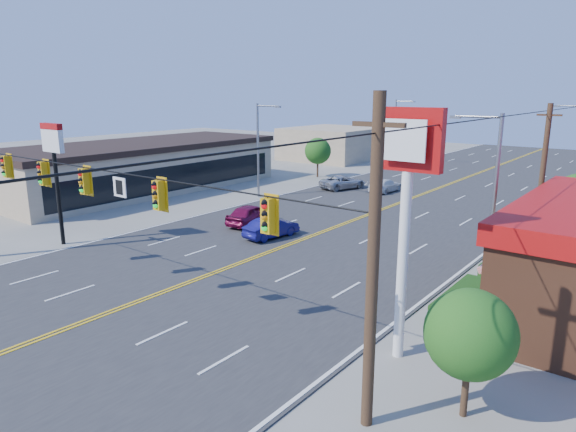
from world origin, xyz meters
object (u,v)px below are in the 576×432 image
Objects in this scene: pizza_hut_sign at (54,158)px; signal_span at (101,198)px; car_magenta at (250,215)px; car_blue at (271,229)px; car_silver at (343,183)px; car_white at (385,186)px; kfc_pylon at (407,185)px.

signal_span is at bearing -20.19° from pizza_hut_sign.
car_blue is (3.22, -1.62, -0.08)m from car_magenta.
car_silver is at bearing 103.20° from signal_span.
car_magenta is 16.42m from car_white.
signal_span is 30.62m from car_silver.
car_silver is at bearing -65.00° from car_blue.
pizza_hut_sign is at bearing 76.05° from car_white.
pizza_hut_sign reaches higher than car_silver.
car_white is (7.79, 26.60, -4.59)m from pizza_hut_sign.
pizza_hut_sign is (-22.00, 0.00, -0.86)m from kfc_pylon.
car_silver reaches higher than car_white.
signal_span is 15.68m from car_magenta.
car_silver is (3.96, 25.52, -4.55)m from pizza_hut_sign.
car_silver is (-1.98, 15.24, -0.08)m from car_magenta.
car_magenta is at bearing 85.89° from car_white.
car_white is at bearing 73.67° from pizza_hut_sign.
car_white is (-3.09, 30.60, -4.29)m from signal_span.
car_white is 0.90× the size of car_silver.
signal_span is 11.60m from pizza_hut_sign.
car_silver is at bearing 125.26° from kfc_pylon.
car_white is (-14.21, 26.60, -5.45)m from kfc_pylon.
pizza_hut_sign is 26.23m from car_silver.
kfc_pylon reaches higher than car_silver.
pizza_hut_sign is 1.68× the size of car_white.
pizza_hut_sign reaches higher than car_blue.
car_magenta is (-4.94, 14.28, -4.18)m from signal_span.
pizza_hut_sign reaches higher than car_white.
kfc_pylon is at bearing 120.49° from car_white.
car_magenta is (5.94, 10.28, -4.48)m from pizza_hut_sign.
pizza_hut_sign is (-10.88, 4.00, 0.30)m from signal_span.
kfc_pylon reaches higher than car_blue.
car_magenta reaches higher than car_blue.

